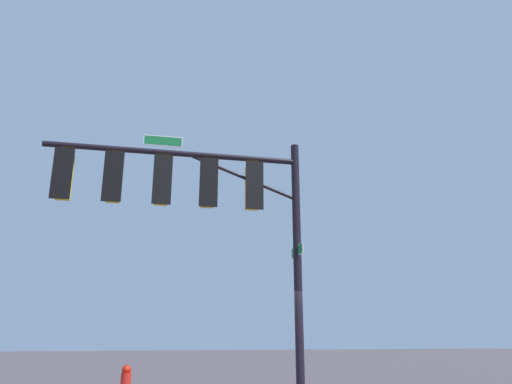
# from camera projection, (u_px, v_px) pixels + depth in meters

# --- Properties ---
(signal_pole_assembly) EXTENTS (6.26, 1.35, 6.23)m
(signal_pole_assembly) POSITION_uv_depth(u_px,v_px,m) (191.00, 198.00, 11.61)
(signal_pole_assembly) COLOR black
(signal_pole_assembly) RESTS_ON ground_plane
(fire_hydrant) EXTENTS (0.33, 0.24, 0.83)m
(fire_hydrant) POSITION_uv_depth(u_px,v_px,m) (125.00, 384.00, 11.43)
(fire_hydrant) COLOR red
(fire_hydrant) RESTS_ON ground_plane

